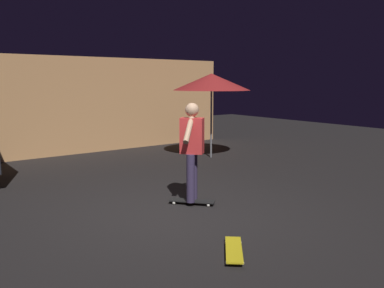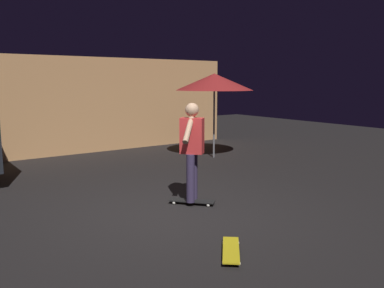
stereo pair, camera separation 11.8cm
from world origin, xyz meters
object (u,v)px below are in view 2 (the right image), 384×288
object	(u,v)px
patio_umbrella	(214,82)
skateboard_spare	(231,250)
skateboard_ridden	(192,201)
skater	(192,145)

from	to	relation	value
patio_umbrella	skateboard_spare	xyz separation A→B (m)	(-3.82, -5.09, -2.02)
patio_umbrella	skateboard_ridden	size ratio (longest dim) A/B	3.19
patio_umbrella	skateboard_ridden	distance (m)	4.81
skater	patio_umbrella	bearing A→B (deg)	46.34
skateboard_ridden	skater	bearing A→B (deg)	-90.00
patio_umbrella	skateboard_spare	distance (m)	6.67
patio_umbrella	skater	size ratio (longest dim) A/B	1.38
skateboard_spare	skater	world-z (taller)	skater
skateboard_ridden	skater	size ratio (longest dim) A/B	0.43
patio_umbrella	skateboard_spare	world-z (taller)	patio_umbrella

